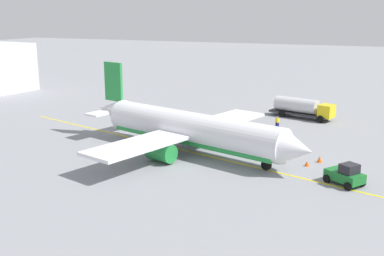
{
  "coord_description": "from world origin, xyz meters",
  "views": [
    {
      "loc": [
        22.01,
        -50.32,
        16.38
      ],
      "look_at": [
        0.0,
        0.0,
        3.0
      ],
      "focal_mm": 44.66,
      "sensor_mm": 36.0,
      "label": 1
    }
  ],
  "objects_px": {
    "pushback_tug": "(346,175)",
    "safety_cone_nose": "(307,163)",
    "safety_cone_wingtip": "(320,159)",
    "refueling_worker": "(277,122)",
    "airplane": "(189,129)",
    "fuel_tanker": "(302,107)"
  },
  "relations": [
    {
      "from": "pushback_tug",
      "to": "safety_cone_wingtip",
      "type": "relative_size",
      "value": 5.84
    },
    {
      "from": "safety_cone_nose",
      "to": "safety_cone_wingtip",
      "type": "height_order",
      "value": "safety_cone_wingtip"
    },
    {
      "from": "safety_cone_nose",
      "to": "safety_cone_wingtip",
      "type": "distance_m",
      "value": 2.22
    },
    {
      "from": "fuel_tanker",
      "to": "refueling_worker",
      "type": "xyz_separation_m",
      "value": [
        -1.98,
        -8.12,
        -0.9
      ]
    },
    {
      "from": "pushback_tug",
      "to": "safety_cone_nose",
      "type": "xyz_separation_m",
      "value": [
        -4.47,
        4.34,
        -0.71
      ]
    },
    {
      "from": "refueling_worker",
      "to": "safety_cone_nose",
      "type": "relative_size",
      "value": 2.84
    },
    {
      "from": "airplane",
      "to": "fuel_tanker",
      "type": "relative_size",
      "value": 3.01
    },
    {
      "from": "refueling_worker",
      "to": "safety_cone_wingtip",
      "type": "distance_m",
      "value": 16.32
    },
    {
      "from": "refueling_worker",
      "to": "safety_cone_wingtip",
      "type": "height_order",
      "value": "refueling_worker"
    },
    {
      "from": "airplane",
      "to": "refueling_worker",
      "type": "bearing_deg",
      "value": 67.01
    },
    {
      "from": "fuel_tanker",
      "to": "pushback_tug",
      "type": "distance_m",
      "value": 30.1
    },
    {
      "from": "airplane",
      "to": "safety_cone_nose",
      "type": "height_order",
      "value": "airplane"
    },
    {
      "from": "safety_cone_wingtip",
      "to": "pushback_tug",
      "type": "bearing_deg",
      "value": -61.41
    },
    {
      "from": "refueling_worker",
      "to": "safety_cone_wingtip",
      "type": "bearing_deg",
      "value": -59.53
    },
    {
      "from": "fuel_tanker",
      "to": "safety_cone_nose",
      "type": "xyz_separation_m",
      "value": [
        5.26,
        -24.14,
        -1.42
      ]
    },
    {
      "from": "airplane",
      "to": "safety_cone_wingtip",
      "type": "bearing_deg",
      "value": 7.68
    },
    {
      "from": "fuel_tanker",
      "to": "pushback_tug",
      "type": "relative_size",
      "value": 2.59
    },
    {
      "from": "safety_cone_nose",
      "to": "airplane",
      "type": "bearing_deg",
      "value": -179.67
    },
    {
      "from": "refueling_worker",
      "to": "pushback_tug",
      "type": "bearing_deg",
      "value": -60.11
    },
    {
      "from": "airplane",
      "to": "safety_cone_nose",
      "type": "xyz_separation_m",
      "value": [
        14.07,
        0.08,
        -2.46
      ]
    },
    {
      "from": "fuel_tanker",
      "to": "safety_cone_wingtip",
      "type": "xyz_separation_m",
      "value": [
        6.29,
        -22.18,
        -1.37
      ]
    },
    {
      "from": "refueling_worker",
      "to": "fuel_tanker",
      "type": "bearing_deg",
      "value": 76.3
    }
  ]
}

